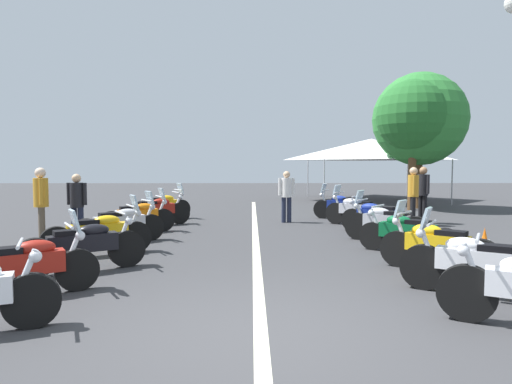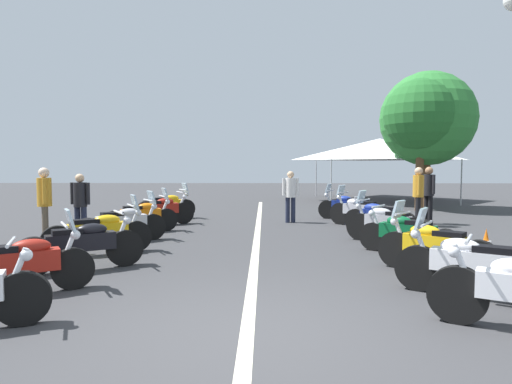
{
  "view_description": "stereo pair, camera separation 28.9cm",
  "coord_description": "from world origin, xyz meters",
  "px_view_note": "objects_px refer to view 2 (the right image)",
  "views": [
    {
      "loc": [
        -4.7,
        0.1,
        1.84
      ],
      "look_at": [
        5.14,
        0.0,
        1.24
      ],
      "focal_mm": 31.05,
      "sensor_mm": 36.0,
      "label": 1
    },
    {
      "loc": [
        -4.7,
        -0.19,
        1.84
      ],
      "look_at": [
        5.14,
        0.0,
        1.24
      ],
      "focal_mm": 31.05,
      "sensor_mm": 36.0,
      "label": 2
    }
  ],
  "objects_px": {
    "motorcycle_right_row_2": "(433,246)",
    "bystander_3": "(290,193)",
    "event_tent": "(380,149)",
    "bystander_4": "(429,190)",
    "roadside_tree_1": "(428,119)",
    "motorcycle_right_row_7": "(348,206)",
    "bystander_1": "(418,191)",
    "bystander_2": "(45,199)",
    "motorcycle_left_row_5": "(142,216)",
    "motorcycle_right_row_6": "(359,210)",
    "motorcycle_left_row_1": "(20,264)",
    "traffic_cone_0": "(486,245)",
    "motorcycle_right_row_3": "(407,233)",
    "motorcycle_right_row_1": "(471,264)",
    "motorcycle_left_row_3": "(100,232)",
    "roadside_tree_0": "(421,116)",
    "motorcycle_left_row_7": "(167,206)",
    "motorcycle_left_row_2": "(82,244)",
    "motorcycle_right_row_5": "(379,217)",
    "motorcycle_left_row_4": "(123,223)",
    "motorcycle_right_row_4": "(387,223)",
    "bystander_0": "(80,201)"
  },
  "relations": [
    {
      "from": "motorcycle_left_row_5",
      "to": "bystander_4",
      "type": "relative_size",
      "value": 1.04
    },
    {
      "from": "motorcycle_right_row_5",
      "to": "traffic_cone_0",
      "type": "height_order",
      "value": "motorcycle_right_row_5"
    },
    {
      "from": "motorcycle_left_row_4",
      "to": "motorcycle_left_row_5",
      "type": "distance_m",
      "value": 1.57
    },
    {
      "from": "motorcycle_right_row_7",
      "to": "bystander_1",
      "type": "relative_size",
      "value": 1.1
    },
    {
      "from": "motorcycle_left_row_1",
      "to": "traffic_cone_0",
      "type": "height_order",
      "value": "motorcycle_left_row_1"
    },
    {
      "from": "motorcycle_right_row_7",
      "to": "bystander_3",
      "type": "distance_m",
      "value": 2.16
    },
    {
      "from": "motorcycle_left_row_7",
      "to": "motorcycle_right_row_3",
      "type": "xyz_separation_m",
      "value": [
        -5.76,
        -6.2,
        -0.03
      ]
    },
    {
      "from": "bystander_1",
      "to": "event_tent",
      "type": "xyz_separation_m",
      "value": [
        9.66,
        -1.32,
        1.6
      ]
    },
    {
      "from": "motorcycle_left_row_5",
      "to": "traffic_cone_0",
      "type": "distance_m",
      "value": 8.33
    },
    {
      "from": "bystander_1",
      "to": "motorcycle_right_row_3",
      "type": "bearing_deg",
      "value": -97.89
    },
    {
      "from": "motorcycle_right_row_3",
      "to": "bystander_4",
      "type": "relative_size",
      "value": 0.97
    },
    {
      "from": "bystander_4",
      "to": "roadside_tree_1",
      "type": "xyz_separation_m",
      "value": [
        4.83,
        -1.67,
        2.7
      ]
    },
    {
      "from": "motorcycle_left_row_4",
      "to": "motorcycle_right_row_3",
      "type": "relative_size",
      "value": 1.08
    },
    {
      "from": "motorcycle_right_row_7",
      "to": "motorcycle_left_row_2",
      "type": "bearing_deg",
      "value": 77.81
    },
    {
      "from": "motorcycle_left_row_1",
      "to": "motorcycle_right_row_4",
      "type": "bearing_deg",
      "value": 3.43
    },
    {
      "from": "motorcycle_right_row_7",
      "to": "event_tent",
      "type": "xyz_separation_m",
      "value": [
        8.2,
        -3.14,
        2.18
      ]
    },
    {
      "from": "motorcycle_right_row_3",
      "to": "motorcycle_right_row_6",
      "type": "height_order",
      "value": "motorcycle_right_row_6"
    },
    {
      "from": "motorcycle_right_row_7",
      "to": "motorcycle_left_row_3",
      "type": "bearing_deg",
      "value": 70.7
    },
    {
      "from": "roadside_tree_1",
      "to": "event_tent",
      "type": "height_order",
      "value": "roadside_tree_1"
    },
    {
      "from": "motorcycle_right_row_2",
      "to": "bystander_2",
      "type": "height_order",
      "value": "bystander_2"
    },
    {
      "from": "motorcycle_left_row_7",
      "to": "traffic_cone_0",
      "type": "height_order",
      "value": "motorcycle_left_row_7"
    },
    {
      "from": "event_tent",
      "to": "motorcycle_left_row_4",
      "type": "bearing_deg",
      "value": 143.7
    },
    {
      "from": "motorcycle_right_row_1",
      "to": "traffic_cone_0",
      "type": "distance_m",
      "value": 2.91
    },
    {
      "from": "motorcycle_left_row_5",
      "to": "motorcycle_right_row_7",
      "type": "xyz_separation_m",
      "value": [
        2.89,
        -6.14,
        0.0
      ]
    },
    {
      "from": "event_tent",
      "to": "motorcycle_right_row_2",
      "type": "bearing_deg",
      "value": 168.79
    },
    {
      "from": "roadside_tree_0",
      "to": "event_tent",
      "type": "bearing_deg",
      "value": 3.41
    },
    {
      "from": "motorcycle_left_row_5",
      "to": "bystander_4",
      "type": "bearing_deg",
      "value": -14.74
    },
    {
      "from": "motorcycle_left_row_4",
      "to": "bystander_2",
      "type": "bearing_deg",
      "value": 152.14
    },
    {
      "from": "motorcycle_left_row_1",
      "to": "motorcycle_right_row_5",
      "type": "height_order",
      "value": "motorcycle_left_row_1"
    },
    {
      "from": "motorcycle_left_row_3",
      "to": "roadside_tree_0",
      "type": "height_order",
      "value": "roadside_tree_0"
    },
    {
      "from": "motorcycle_left_row_4",
      "to": "bystander_2",
      "type": "xyz_separation_m",
      "value": [
        -0.2,
        1.76,
        0.58
      ]
    },
    {
      "from": "motorcycle_left_row_5",
      "to": "event_tent",
      "type": "distance_m",
      "value": 14.63
    },
    {
      "from": "motorcycle_left_row_1",
      "to": "motorcycle_right_row_7",
      "type": "height_order",
      "value": "motorcycle_right_row_7"
    },
    {
      "from": "motorcycle_right_row_3",
      "to": "motorcycle_right_row_6",
      "type": "relative_size",
      "value": 1.04
    },
    {
      "from": "bystander_4",
      "to": "motorcycle_left_row_1",
      "type": "bearing_deg",
      "value": 22.78
    },
    {
      "from": "motorcycle_right_row_6",
      "to": "bystander_1",
      "type": "relative_size",
      "value": 0.93
    },
    {
      "from": "motorcycle_left_row_1",
      "to": "traffic_cone_0",
      "type": "relative_size",
      "value": 2.98
    },
    {
      "from": "motorcycle_left_row_1",
      "to": "roadside_tree_1",
      "type": "relative_size",
      "value": 0.32
    },
    {
      "from": "motorcycle_right_row_4",
      "to": "roadside_tree_0",
      "type": "distance_m",
      "value": 8.88
    },
    {
      "from": "motorcycle_left_row_4",
      "to": "roadside_tree_1",
      "type": "relative_size",
      "value": 0.33
    },
    {
      "from": "motorcycle_right_row_4",
      "to": "bystander_0",
      "type": "height_order",
      "value": "bystander_0"
    },
    {
      "from": "motorcycle_right_row_2",
      "to": "motorcycle_left_row_2",
      "type": "bearing_deg",
      "value": 39.19
    },
    {
      "from": "motorcycle_right_row_1",
      "to": "motorcycle_left_row_4",
      "type": "bearing_deg",
      "value": -2.62
    },
    {
      "from": "bystander_3",
      "to": "event_tent",
      "type": "distance_m",
      "value": 10.43
    },
    {
      "from": "bystander_1",
      "to": "bystander_2",
      "type": "height_order",
      "value": "bystander_2"
    },
    {
      "from": "motorcycle_right_row_2",
      "to": "bystander_3",
      "type": "relative_size",
      "value": 0.99
    },
    {
      "from": "motorcycle_left_row_5",
      "to": "roadside_tree_1",
      "type": "height_order",
      "value": "roadside_tree_1"
    },
    {
      "from": "motorcycle_right_row_1",
      "to": "bystander_1",
      "type": "height_order",
      "value": "bystander_1"
    },
    {
      "from": "motorcycle_left_row_5",
      "to": "motorcycle_right_row_6",
      "type": "relative_size",
      "value": 1.12
    },
    {
      "from": "motorcycle_left_row_1",
      "to": "motorcycle_right_row_6",
      "type": "distance_m",
      "value": 9.58
    }
  ]
}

